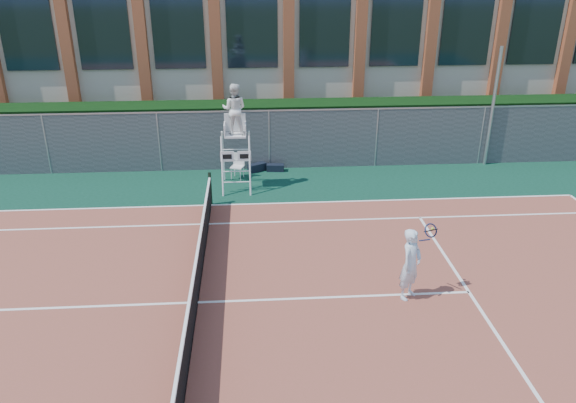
{
  "coord_description": "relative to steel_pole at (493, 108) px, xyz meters",
  "views": [
    {
      "loc": [
        1.35,
        -10.98,
        7.36
      ],
      "look_at": [
        2.3,
        3.0,
        1.18
      ],
      "focal_mm": 35.0,
      "sensor_mm": 36.0,
      "label": 1
    }
  ],
  "objects": [
    {
      "name": "building",
      "position": [
        -10.23,
        9.25,
        1.94
      ],
      "size": [
        45.0,
        10.6,
        8.22
      ],
      "color": "beige",
      "rests_on": "ground"
    },
    {
      "name": "steel_pole",
      "position": [
        0.0,
        0.0,
        0.0
      ],
      "size": [
        0.12,
        0.12,
        4.41
      ],
      "primitive_type": "cylinder",
      "color": "#9EA0A5",
      "rests_on": "ground"
    },
    {
      "name": "plastic_chair",
      "position": [
        -9.38,
        -0.78,
        -1.67
      ],
      "size": [
        0.53,
        0.53,
        0.9
      ],
      "color": "silver",
      "rests_on": "apron"
    },
    {
      "name": "tennis_court",
      "position": [
        -10.23,
        -8.7,
        -2.19
      ],
      "size": [
        23.77,
        10.97,
        0.02
      ],
      "primitive_type": "cube",
      "color": "brown",
      "rests_on": "apron"
    },
    {
      "name": "fence",
      "position": [
        -10.23,
        0.1,
        -1.11
      ],
      "size": [
        40.0,
        0.06,
        2.2
      ],
      "primitive_type": null,
      "color": "#595E60",
      "rests_on": "ground"
    },
    {
      "name": "hedge",
      "position": [
        -10.23,
        1.3,
        -1.11
      ],
      "size": [
        40.0,
        1.4,
        2.2
      ],
      "primitive_type": "cube",
      "color": "black",
      "rests_on": "ground"
    },
    {
      "name": "sports_bag_far",
      "position": [
        -8.03,
        -0.2,
        -2.07
      ],
      "size": [
        0.66,
        0.34,
        0.25
      ],
      "primitive_type": "cube",
      "rotation": [
        0.0,
        0.0,
        -0.1
      ],
      "color": "black",
      "rests_on": "apron"
    },
    {
      "name": "sports_bag_near",
      "position": [
        -8.7,
        -0.17,
        -2.05
      ],
      "size": [
        0.72,
        0.58,
        0.29
      ],
      "primitive_type": "cube",
      "rotation": [
        0.0,
        0.0,
        0.54
      ],
      "color": "black",
      "rests_on": "apron"
    },
    {
      "name": "apron",
      "position": [
        -10.23,
        -7.7,
        -2.2
      ],
      "size": [
        36.0,
        20.0,
        0.01
      ],
      "primitive_type": "cube",
      "color": "#0B3322",
      "rests_on": "ground"
    },
    {
      "name": "ground",
      "position": [
        -10.23,
        -8.7,
        -2.21
      ],
      "size": [
        120.0,
        120.0,
        0.0
      ],
      "primitive_type": "plane",
      "color": "#233814"
    },
    {
      "name": "tennis_player",
      "position": [
        -5.33,
        -8.78,
        -1.3
      ],
      "size": [
        1.02,
        0.82,
        1.75
      ],
      "color": "silver",
      "rests_on": "tennis_court"
    },
    {
      "name": "tennis_net",
      "position": [
        -10.23,
        -8.7,
        -1.67
      ],
      "size": [
        0.1,
        11.3,
        1.1
      ],
      "color": "black",
      "rests_on": "ground"
    },
    {
      "name": "umpire_chair",
      "position": [
        -9.41,
        -1.65,
        0.44
      ],
      "size": [
        1.01,
        1.55,
        3.62
      ],
      "color": "white",
      "rests_on": "ground"
    }
  ]
}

